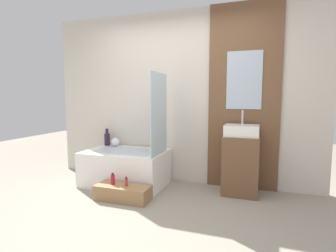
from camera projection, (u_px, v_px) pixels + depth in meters
ground_plane at (133, 225)px, 2.68m from camera, size 12.00×12.00×0.00m
wall_tiled_back at (178, 98)px, 4.02m from camera, size 4.20×0.06×2.60m
wall_wood_accent at (244, 97)px, 3.66m from camera, size 0.98×0.04×2.60m
bathtub at (126, 167)px, 3.94m from camera, size 1.20×0.80×0.51m
glass_shower_screen at (159, 114)px, 3.59m from camera, size 0.01×0.60×1.13m
wooden_step_bench at (123, 193)px, 3.34m from camera, size 0.71×0.29×0.19m
vanity_cabinet at (241, 165)px, 3.54m from camera, size 0.47×0.43×0.79m
sink at (242, 130)px, 3.49m from camera, size 0.44×0.35×0.34m
vase_tall_dark at (107, 139)px, 4.34m from camera, size 0.09×0.09×0.28m
vase_round_light at (115, 142)px, 4.27m from camera, size 0.14×0.14×0.14m
bottle_soap_primary at (113, 179)px, 3.37m from camera, size 0.05×0.05×0.15m
bottle_soap_secondary at (126, 182)px, 3.31m from camera, size 0.04×0.04×0.12m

